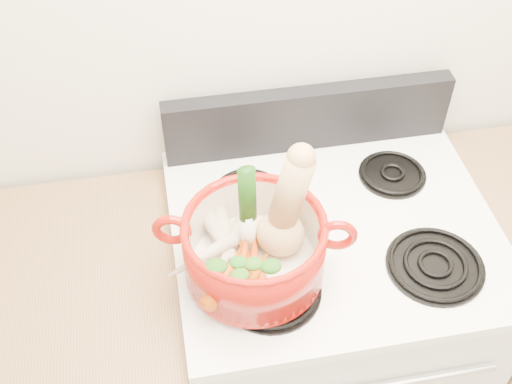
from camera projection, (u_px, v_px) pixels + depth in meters
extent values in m
cube|color=silver|center=(310.00, 20.00, 1.53)|extent=(3.50, 0.02, 2.60)
cube|color=silver|center=(320.00, 334.00, 1.90)|extent=(0.76, 0.65, 0.92)
cube|color=white|center=(335.00, 230.00, 1.55)|extent=(0.78, 0.67, 0.03)
cube|color=black|center=(308.00, 118.00, 1.68)|extent=(0.76, 0.05, 0.18)
cylinder|color=black|center=(271.00, 289.00, 1.40)|extent=(0.22, 0.22, 0.02)
cylinder|color=black|center=(435.00, 264.00, 1.45)|extent=(0.22, 0.22, 0.02)
cylinder|color=black|center=(248.00, 192.00, 1.61)|extent=(0.17, 0.17, 0.02)
cylinder|color=black|center=(392.00, 173.00, 1.65)|extent=(0.17, 0.17, 0.02)
cylinder|color=#99120A|center=(254.00, 248.00, 1.38)|extent=(0.37, 0.37, 0.15)
torus|color=#99120A|center=(172.00, 230.00, 1.34)|extent=(0.09, 0.04, 0.09)
torus|color=#99120A|center=(337.00, 235.00, 1.33)|extent=(0.09, 0.04, 0.09)
cylinder|color=white|center=(248.00, 212.00, 1.34)|extent=(0.04, 0.06, 0.25)
ellipsoid|color=tan|center=(263.00, 229.00, 1.44)|extent=(0.10, 0.08, 0.05)
cone|color=beige|center=(230.00, 248.00, 1.40)|extent=(0.07, 0.23, 0.06)
cone|color=beige|center=(227.00, 254.00, 1.39)|extent=(0.13, 0.18, 0.05)
cone|color=beige|center=(227.00, 247.00, 1.39)|extent=(0.11, 0.20, 0.06)
cone|color=beige|center=(201.00, 256.00, 1.37)|extent=(0.17, 0.09, 0.05)
cone|color=#CB3C0A|center=(253.00, 266.00, 1.37)|extent=(0.08, 0.17, 0.05)
cone|color=#DC510B|center=(226.00, 276.00, 1.34)|extent=(0.13, 0.16, 0.05)
cone|color=#D44B0A|center=(254.00, 259.00, 1.37)|extent=(0.06, 0.16, 0.04)
cone|color=#B84109|center=(254.00, 279.00, 1.33)|extent=(0.10, 0.12, 0.04)
cone|color=#BA3B09|center=(243.00, 258.00, 1.36)|extent=(0.07, 0.14, 0.04)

